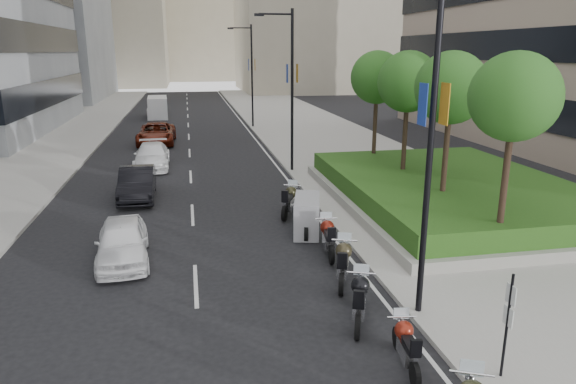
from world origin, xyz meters
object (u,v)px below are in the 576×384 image
object	(u,v)px
lamp_post_1	(289,83)
motorcycle_5	(307,215)
parking_sign	(508,321)
car_a	(122,242)
motorcycle_2	(360,299)
motorcycle_3	(343,263)
motorcycle_1	(406,345)
delivery_van	(158,108)
car_c	(152,156)
car_b	(137,183)
car_d	(156,134)
motorcycle_6	(290,200)
motorcycle_4	(328,237)
lamp_post_2	(250,71)
lamp_post_0	(426,127)

from	to	relation	value
lamp_post_1	motorcycle_5	world-z (taller)	lamp_post_1
parking_sign	car_a	xyz separation A→B (m)	(-8.63, 8.31, -0.76)
motorcycle_2	motorcycle_3	bearing A→B (deg)	14.78
motorcycle_1	car_a	xyz separation A→B (m)	(-6.86, 7.38, 0.17)
motorcycle_2	delivery_van	distance (m)	44.67
delivery_van	car_c	bearing A→B (deg)	-90.57
car_b	car_d	size ratio (longest dim) A/B	0.79
motorcycle_2	motorcycle_3	distance (m)	2.36
motorcycle_5	motorcycle_6	bearing A→B (deg)	19.62
car_d	motorcycle_4	bearing A→B (deg)	-71.93
lamp_post_2	motorcycle_2	world-z (taller)	lamp_post_2
lamp_post_1	car_a	size ratio (longest dim) A/B	2.19
lamp_post_1	car_d	bearing A→B (deg)	126.01
motorcycle_2	motorcycle_5	xyz separation A→B (m)	(0.18, 6.82, 0.09)
car_d	delivery_van	distance (m)	16.09
car_b	delivery_van	distance (m)	31.09
lamp_post_1	parking_sign	size ratio (longest dim) A/B	3.60
lamp_post_2	motorcycle_4	distance (m)	30.73
lamp_post_2	car_d	size ratio (longest dim) A/B	1.58
lamp_post_1	motorcycle_3	world-z (taller)	lamp_post_1
car_a	delivery_van	distance (m)	38.81
car_d	car_c	bearing A→B (deg)	-87.38
motorcycle_3	delivery_van	world-z (taller)	delivery_van
lamp_post_0	car_d	xyz separation A→B (m)	(-8.02, 28.03, -4.27)
motorcycle_2	car_a	bearing A→B (deg)	72.15
motorcycle_4	motorcycle_6	xyz separation A→B (m)	(-0.45, 4.59, 0.02)
motorcycle_5	car_a	world-z (taller)	motorcycle_5
motorcycle_3	motorcycle_6	distance (m)	6.84
motorcycle_2	lamp_post_0	bearing A→B (deg)	-69.70
lamp_post_0	motorcycle_2	bearing A→B (deg)	179.00
motorcycle_5	car_c	world-z (taller)	car_c
parking_sign	motorcycle_4	xyz separation A→B (m)	(-1.74, 7.62, -0.84)
lamp_post_0	motorcycle_3	bearing A→B (deg)	117.23
lamp_post_0	car_c	distance (m)	21.73
lamp_post_1	motorcycle_4	xyz separation A→B (m)	(-1.08, -12.38, -4.45)
motorcycle_3	motorcycle_4	xyz separation A→B (m)	(0.14, 2.24, -0.02)
lamp_post_2	delivery_van	world-z (taller)	lamp_post_2
lamp_post_2	motorcycle_4	xyz separation A→B (m)	(-1.08, -30.38, -4.45)
parking_sign	motorcycle_5	world-z (taller)	parking_sign
car_a	car_c	world-z (taller)	car_c
motorcycle_1	delivery_van	distance (m)	46.81
motorcycle_3	car_b	world-z (taller)	car_b
motorcycle_1	car_c	xyz separation A→B (m)	(-6.75, 21.86, 0.18)
lamp_post_0	motorcycle_2	xyz separation A→B (m)	(-1.49, 0.03, -4.45)
lamp_post_0	car_b	size ratio (longest dim) A/B	2.00
motorcycle_3	lamp_post_0	bearing A→B (deg)	-133.03
lamp_post_0	car_d	distance (m)	29.47
motorcycle_1	car_a	world-z (taller)	car_a
car_d	delivery_van	size ratio (longest dim) A/B	1.11
lamp_post_1	motorcycle_1	world-z (taller)	lamp_post_1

